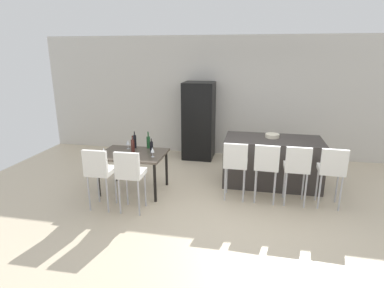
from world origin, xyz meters
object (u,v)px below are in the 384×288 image
(dining_chair_far, at_px, (130,172))
(refrigerator, at_px, (199,121))
(dining_chair_near, at_px, (99,169))
(wine_glass_left, at_px, (152,150))
(kitchen_island, at_px, (272,161))
(wine_bottle_near, at_px, (135,141))
(wine_glass_middle, at_px, (104,151))
(wine_glass_end, at_px, (128,142))
(dining_table, at_px, (133,157))
(wine_bottle_far, at_px, (133,145))
(bar_chair_far, at_px, (332,168))
(bar_chair_left, at_px, (236,162))
(bar_chair_middle, at_px, (267,164))
(fruit_bowl, at_px, (272,136))
(bar_chair_right, at_px, (297,166))
(wine_bottle_right, at_px, (148,142))
(wine_bottle_inner, at_px, (151,147))

(dining_chair_far, bearing_deg, refrigerator, 79.13)
(dining_chair_near, xyz_separation_m, wine_glass_left, (0.69, 0.65, 0.17))
(kitchen_island, distance_m, wine_bottle_near, 2.69)
(wine_glass_middle, xyz_separation_m, wine_glass_end, (0.21, 0.57, 0.00))
(dining_table, distance_m, wine_bottle_far, 0.21)
(bar_chair_far, height_order, dining_chair_far, same)
(refrigerator, bearing_deg, bar_chair_left, -64.51)
(bar_chair_middle, relative_size, fruit_bowl, 3.91)
(wine_glass_left, bearing_deg, bar_chair_far, 2.78)
(wine_glass_end, distance_m, fruit_bowl, 2.78)
(bar_chair_right, relative_size, wine_glass_middle, 6.03)
(wine_glass_end, bearing_deg, bar_chair_middle, -4.97)
(dining_chair_far, relative_size, wine_glass_end, 6.03)
(dining_table, xyz_separation_m, wine_glass_left, (0.43, -0.13, 0.20))
(bar_chair_far, bearing_deg, wine_bottle_right, 173.92)
(wine_bottle_near, height_order, fruit_bowl, wine_bottle_near)
(wine_bottle_far, xyz_separation_m, wine_glass_end, (-0.16, 0.15, 0.00))
(wine_glass_middle, relative_size, fruit_bowl, 0.65)
(dining_chair_far, height_order, wine_bottle_right, wine_bottle_right)
(wine_bottle_far, xyz_separation_m, refrigerator, (0.86, 2.10, 0.06))
(kitchen_island, distance_m, wine_glass_end, 2.81)
(bar_chair_right, height_order, wine_glass_left, bar_chair_right)
(kitchen_island, relative_size, bar_chair_far, 1.74)
(bar_chair_left, xyz_separation_m, bar_chair_far, (1.56, 0.00, 0.00))
(bar_chair_right, distance_m, dining_chair_far, 2.73)
(bar_chair_left, relative_size, wine_glass_left, 6.03)
(kitchen_island, xyz_separation_m, refrigerator, (-1.69, 1.33, 0.46))
(kitchen_island, height_order, wine_glass_left, kitchen_island)
(bar_chair_far, height_order, wine_glass_middle, bar_chair_far)
(dining_table, bearing_deg, fruit_bowl, 20.60)
(bar_chair_far, distance_m, wine_bottle_right, 3.26)
(bar_chair_far, relative_size, wine_glass_end, 6.03)
(kitchen_island, height_order, bar_chair_far, bar_chair_far)
(kitchen_island, bearing_deg, wine_bottle_right, -168.21)
(refrigerator, distance_m, fruit_bowl, 2.08)
(bar_chair_far, bearing_deg, wine_glass_left, -177.22)
(dining_chair_far, height_order, fruit_bowl, dining_chair_far)
(wine_bottle_right, distance_m, fruit_bowl, 2.40)
(wine_bottle_right, distance_m, wine_glass_end, 0.39)
(wine_bottle_inner, distance_m, wine_bottle_far, 0.36)
(refrigerator, height_order, fruit_bowl, refrigerator)
(wine_bottle_inner, bearing_deg, dining_chair_near, -124.02)
(bar_chair_far, xyz_separation_m, wine_glass_left, (-3.00, -0.15, 0.17))
(kitchen_island, bearing_deg, dining_table, -161.48)
(bar_chair_right, relative_size, bar_chair_far, 1.00)
(wine_bottle_right, relative_size, wine_glass_left, 1.85)
(dining_chair_far, distance_m, wine_glass_left, 0.69)
(wine_bottle_far, bearing_deg, bar_chair_left, -2.09)
(bar_chair_right, bearing_deg, wine_bottle_inner, 178.11)
(bar_chair_left, relative_size, refrigerator, 0.57)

